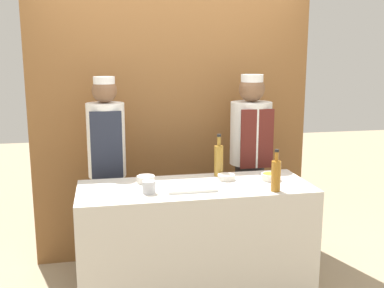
% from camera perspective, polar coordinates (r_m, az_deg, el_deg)
% --- Properties ---
extents(cabinet_wall, '(2.52, 0.18, 2.40)m').
position_cam_1_polar(cabinet_wall, '(4.16, -2.48, 2.07)').
color(cabinet_wall, brown).
rests_on(cabinet_wall, ground_plane).
extents(counter, '(1.67, 0.64, 0.94)m').
position_cam_1_polar(counter, '(3.39, 0.44, -13.01)').
color(counter, beige).
rests_on(counter, ground_plane).
extents(sauce_bowl_yellow, '(0.14, 0.14, 0.05)m').
position_cam_1_polar(sauce_bowl_yellow, '(3.41, 9.96, -4.09)').
color(sauce_bowl_yellow, silver).
rests_on(sauce_bowl_yellow, counter).
extents(sauce_bowl_white, '(0.13, 0.13, 0.04)m').
position_cam_1_polar(sauce_bowl_white, '(3.38, 4.37, -4.18)').
color(sauce_bowl_white, silver).
rests_on(sauce_bowl_white, counter).
extents(sauce_bowl_red, '(0.13, 0.13, 0.05)m').
position_cam_1_polar(sauce_bowl_red, '(3.30, -5.89, -4.43)').
color(sauce_bowl_red, silver).
rests_on(sauce_bowl_red, counter).
extents(cutting_board, '(0.34, 0.25, 0.02)m').
position_cam_1_polar(cutting_board, '(3.16, -0.22, -5.46)').
color(cutting_board, white).
rests_on(cutting_board, counter).
extents(bottle_amber, '(0.07, 0.07, 0.29)m').
position_cam_1_polar(bottle_amber, '(3.12, 10.61, -3.88)').
color(bottle_amber, '#9E661E').
rests_on(bottle_amber, counter).
extents(bottle_vinegar, '(0.07, 0.07, 0.33)m').
position_cam_1_polar(bottle_vinegar, '(3.45, 3.41, -2.00)').
color(bottle_vinegar, olive).
rests_on(bottle_vinegar, counter).
extents(cup_steel, '(0.09, 0.09, 0.09)m').
position_cam_1_polar(cup_steel, '(3.05, -5.51, -5.47)').
color(cup_steel, '#B7B7BC').
rests_on(cup_steel, counter).
extents(chef_left, '(0.30, 0.31, 1.70)m').
position_cam_1_polar(chef_left, '(3.74, -10.69, -3.29)').
color(chef_left, '#28282D').
rests_on(chef_left, ground_plane).
extents(chef_right, '(0.35, 0.35, 1.70)m').
position_cam_1_polar(chef_right, '(3.94, 7.37, -2.54)').
color(chef_right, '#28282D').
rests_on(chef_right, ground_plane).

